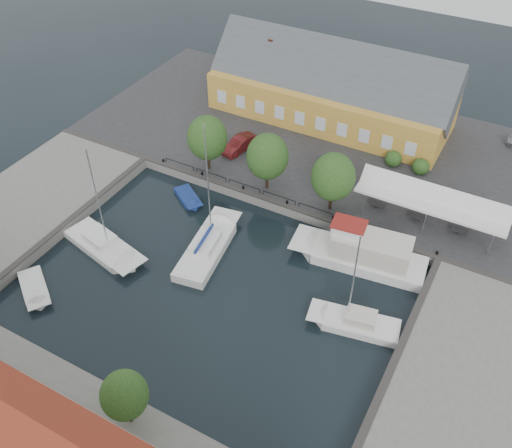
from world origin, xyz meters
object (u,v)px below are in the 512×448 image
at_px(warehouse, 327,89).
at_px(tent_canopy, 433,201).
at_px(car_red, 239,144).
at_px(east_boat_b, 356,324).
at_px(center_sailboat, 208,248).
at_px(trawler, 363,255).
at_px(west_boat_c, 104,247).
at_px(launch_sw, 35,290).
at_px(launch_nw, 188,199).

xyz_separation_m(warehouse, tent_canopy, (16.60, -13.86, -0.74)).
distance_m(warehouse, car_red, 13.13).
bearing_deg(east_boat_b, center_sailboat, 173.70).
bearing_deg(center_sailboat, trawler, 22.65).
relative_size(west_boat_c, launch_sw, 2.28).
xyz_separation_m(car_red, launch_nw, (-0.89, -9.11, -1.68)).
xyz_separation_m(warehouse, launch_nw, (-6.21, -20.82, -4.34)).
xyz_separation_m(warehouse, center_sailboat, (-0.31, -26.37, -4.07)).
xyz_separation_m(west_boat_c, launch_nw, (2.76, 9.97, -0.17)).
bearing_deg(warehouse, trawler, -58.46).
bearing_deg(launch_nw, launch_sw, -105.31).
bearing_deg(launch_nw, car_red, 84.42).
distance_m(launch_sw, launch_nw, 17.51).
xyz_separation_m(warehouse, car_red, (-5.32, -11.71, -2.66)).
bearing_deg(center_sailboat, tent_canopy, 36.50).
xyz_separation_m(warehouse, trawler, (12.82, -20.89, -3.41)).
relative_size(car_red, center_sailboat, 0.34).
relative_size(trawler, east_boat_b, 1.23).
relative_size(warehouse, car_red, 6.10).
distance_m(car_red, center_sailboat, 15.55).
bearing_deg(tent_canopy, center_sailboat, -143.50).
relative_size(tent_canopy, launch_sw, 2.63).
bearing_deg(east_boat_b, trawler, 106.59).
xyz_separation_m(tent_canopy, trawler, (-3.78, -7.03, -2.67)).
xyz_separation_m(car_red, trawler, (18.14, -9.18, -0.75)).
height_order(warehouse, tent_canopy, warehouse).
bearing_deg(trawler, launch_sw, -144.58).
xyz_separation_m(car_red, launch_sw, (-5.51, -26.00, -1.68)).
height_order(trawler, west_boat_c, west_boat_c).
height_order(center_sailboat, launch_sw, center_sailboat).
bearing_deg(trawler, center_sailboat, -157.35).
height_order(car_red, east_boat_b, east_boat_b).
distance_m(warehouse, center_sailboat, 26.68).
distance_m(warehouse, west_boat_c, 32.34).
bearing_deg(car_red, center_sailboat, -60.43).
bearing_deg(car_red, launch_sw, -91.25).
distance_m(east_boat_b, west_boat_c, 24.08).
distance_m(west_boat_c, launch_sw, 7.17).
xyz_separation_m(tent_canopy, east_boat_b, (-1.64, -14.20, -3.42)).
bearing_deg(tent_canopy, launch_sw, -138.99).
bearing_deg(launch_nw, east_boat_b, -18.88).
bearing_deg(tent_canopy, car_red, 174.41).
distance_m(east_boat_b, launch_sw, 27.53).
bearing_deg(center_sailboat, west_boat_c, -152.96).
bearing_deg(center_sailboat, warehouse, 89.32).
bearing_deg(launch_nw, west_boat_c, -105.49).
height_order(trawler, launch_sw, trawler).
bearing_deg(trawler, tent_canopy, 61.76).
distance_m(center_sailboat, launch_nw, 8.10).
xyz_separation_m(center_sailboat, trawler, (13.13, 5.48, 0.65)).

